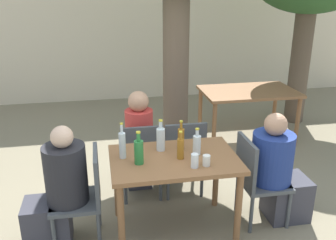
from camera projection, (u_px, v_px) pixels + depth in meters
ground_plane at (174, 228)px, 3.63m from camera, size 30.00×30.00×0.00m
cafe_building_wall at (129, 28)px, 7.23m from camera, size 10.00×0.08×2.80m
dining_table_front at (174, 168)px, 3.40m from camera, size 1.15×0.77×0.77m
dining_table_back at (248, 96)px, 5.47m from camera, size 1.36×0.85×0.77m
patio_chair_0 at (85, 192)px, 3.32m from camera, size 0.44×0.44×0.88m
patio_chair_1 at (256, 176)px, 3.60m from camera, size 0.44×0.44×0.88m
patio_chair_2 at (141, 157)px, 3.99m from camera, size 0.44×0.44×0.88m
patio_chair_3 at (183, 154)px, 4.07m from camera, size 0.44×0.44×0.88m
person_seated_0 at (58, 194)px, 3.28m from camera, size 0.58×0.36×1.14m
person_seated_1 at (278, 173)px, 3.64m from camera, size 0.60×0.40×1.12m
person_seated_2 at (139, 145)px, 4.19m from camera, size 0.30×0.55×1.18m
green_bottle_0 at (139, 151)px, 3.21m from camera, size 0.08×0.08×0.30m
amber_bottle_1 at (181, 138)px, 3.50m from camera, size 0.06×0.06×0.28m
water_bottle_2 at (197, 144)px, 3.40m from camera, size 0.07×0.07×0.25m
water_bottle_3 at (161, 139)px, 3.47m from camera, size 0.08×0.08×0.30m
water_bottle_4 at (122, 144)px, 3.32m from camera, size 0.06×0.06×0.33m
amber_bottle_5 at (181, 148)px, 3.31m from camera, size 0.06×0.06×0.26m
drinking_glass_0 at (195, 161)px, 3.17m from camera, size 0.07×0.07×0.12m
drinking_glass_1 at (206, 160)px, 3.20m from camera, size 0.07×0.07×0.09m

